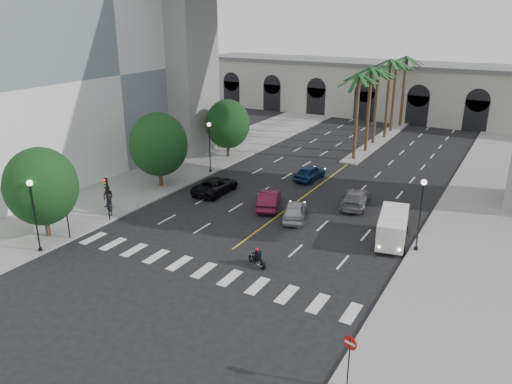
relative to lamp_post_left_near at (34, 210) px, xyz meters
name	(u,v)px	position (x,y,z in m)	size (l,w,h in m)	color
ground	(217,261)	(11.40, 5.00, -3.22)	(140.00, 140.00, 0.00)	black
sidewalk_left	(177,170)	(-3.60, 20.00, -3.15)	(8.00, 100.00, 0.15)	gray
sidewalk_right	(483,226)	(26.40, 20.00, -3.15)	(8.00, 100.00, 0.15)	gray
median	(379,141)	(11.40, 43.00, -3.12)	(2.00, 24.00, 0.20)	gray
building_left	(63,68)	(-15.60, 17.00, 7.09)	(16.50, 32.50, 20.60)	white
pier_building	(413,91)	(11.40, 60.00, 1.04)	(71.00, 10.50, 8.50)	#B7B0A4
palm_a	(359,79)	(11.40, 33.00, 5.88)	(3.20, 3.20, 10.30)	#47331E
palm_b	(371,72)	(11.50, 37.00, 6.15)	(3.20, 3.20, 10.60)	#47331E
palm_c	(378,73)	(11.20, 41.00, 5.69)	(3.20, 3.20, 10.10)	#47331E
palm_d	(391,64)	(11.55, 45.00, 6.43)	(3.20, 3.20, 10.90)	#47331E
palm_e	(397,65)	(11.30, 49.00, 5.97)	(3.20, 3.20, 10.40)	#47331E
palm_f	(406,60)	(11.60, 53.00, 6.24)	(3.20, 3.20, 10.70)	#47331E
street_tree_near	(41,186)	(-1.60, 2.00, 0.80)	(5.20, 5.20, 6.89)	#382616
street_tree_mid	(159,144)	(-1.60, 15.00, 0.99)	(5.44, 5.44, 7.21)	#382616
street_tree_far	(228,124)	(-1.60, 27.00, 0.68)	(5.04, 5.04, 6.68)	#382616
lamp_post_left_near	(34,210)	(0.00, 0.00, 0.00)	(0.40, 0.40, 5.35)	black
lamp_post_left_far	(210,143)	(0.00, 21.00, 0.00)	(0.40, 0.40, 5.35)	black
lamp_post_right	(421,209)	(22.80, 13.00, 0.00)	(0.40, 0.40, 5.35)	black
traffic_signal_near	(66,208)	(0.10, 2.50, -0.71)	(0.25, 0.18, 3.65)	black
traffic_signal_far	(107,192)	(0.10, 6.50, -0.71)	(0.25, 0.18, 3.65)	black
motorcycle_rider	(258,258)	(14.16, 5.72, -2.63)	(1.69, 0.83, 1.31)	black
car_a	(295,210)	(12.90, 14.17, -2.48)	(1.76, 4.37, 1.49)	#A9AAAE
car_b	(269,199)	(9.90, 15.35, -2.45)	(1.63, 4.69, 1.54)	#531025
car_c	(215,185)	(3.85, 16.20, -2.49)	(2.42, 5.24, 1.46)	black
car_d	(356,198)	(16.22, 19.39, -2.49)	(2.06, 5.06, 1.47)	slate
car_e	(310,173)	(9.90, 24.07, -2.47)	(1.77, 4.40, 1.50)	#0F2748
cargo_van	(393,227)	(20.91, 13.65, -2.01)	(2.80, 5.38, 2.18)	silver
pedestrian_a	(109,205)	(-0.47, 7.15, -2.15)	(0.67, 0.44, 1.84)	black
pedestrian_b	(108,197)	(-1.74, 8.31, -2.08)	(0.96, 0.75, 1.97)	black
do_not_enter_sign	(350,351)	(23.20, -2.30, -1.20)	(0.67, 0.20, 2.79)	black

